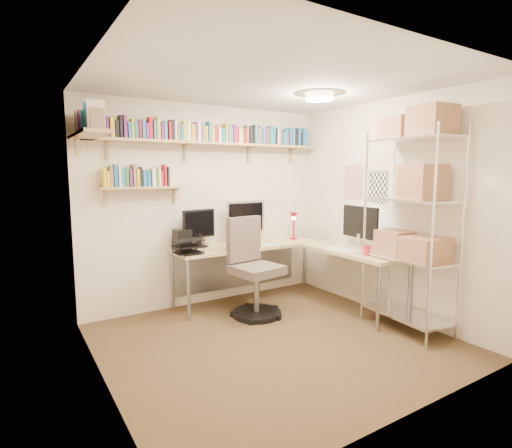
% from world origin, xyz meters
% --- Properties ---
extents(ground, '(3.20, 3.20, 0.00)m').
position_xyz_m(ground, '(0.00, 0.00, 0.00)').
color(ground, '#46331E').
rests_on(ground, ground).
extents(room_shell, '(3.24, 3.04, 2.52)m').
position_xyz_m(room_shell, '(0.00, 0.00, 1.55)').
color(room_shell, beige).
rests_on(room_shell, ground).
extents(wall_shelves, '(3.12, 1.09, 0.80)m').
position_xyz_m(wall_shelves, '(-0.40, 1.30, 2.03)').
color(wall_shelves, tan).
rests_on(wall_shelves, ground).
extents(corner_desk, '(2.25, 1.96, 1.30)m').
position_xyz_m(corner_desk, '(0.53, 0.96, 0.74)').
color(corner_desk, '#D4BD8A').
rests_on(corner_desk, ground).
extents(office_chair, '(0.61, 0.61, 1.15)m').
position_xyz_m(office_chair, '(0.22, 0.76, 0.48)').
color(office_chair, black).
rests_on(office_chair, ground).
extents(wire_rack, '(0.53, 0.95, 2.31)m').
position_xyz_m(wire_rack, '(1.36, -0.54, 1.47)').
color(wire_rack, silver).
rests_on(wire_rack, ground).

